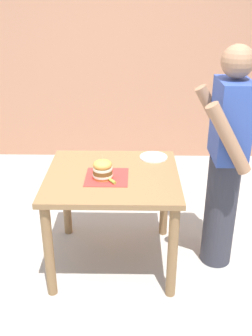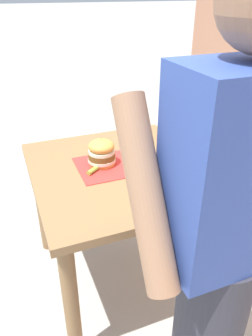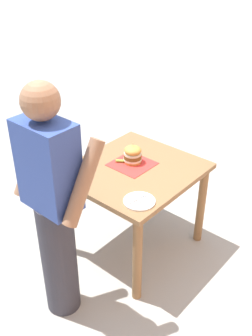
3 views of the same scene
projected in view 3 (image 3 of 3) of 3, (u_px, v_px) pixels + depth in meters
The scene contains 7 objects.
ground_plane at pixel (133, 244), 3.44m from camera, with size 80.00×80.00×0.00m, color #ADAAA3.
patio_table at pixel (134, 183), 3.11m from camera, with size 0.89×0.97×0.77m.
serving_paper at pixel (132, 164), 3.09m from camera, with size 0.31×0.31×0.00m, color red.
sandwich at pixel (133, 154), 3.08m from camera, with size 0.15×0.15×0.18m.
pickle_spear at pixel (122, 161), 3.11m from camera, with size 0.02×0.02×0.09m, color #8EA83D.
side_plate_with_forks at pixel (139, 201), 2.66m from camera, with size 0.22×0.22×0.02m.
diner_across_table at pixel (53, 206), 2.44m from camera, with size 0.55×0.35×1.69m.
Camera 3 is at (-1.65, 2.01, 2.35)m, focal length 42.00 mm.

